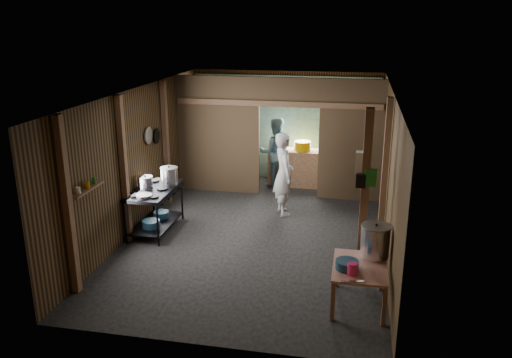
% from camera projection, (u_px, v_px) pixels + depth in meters
% --- Properties ---
extents(floor, '(4.50, 7.00, 0.00)m').
position_uv_depth(floor, '(258.00, 232.00, 9.57)').
color(floor, black).
rests_on(floor, ground).
extents(ceiling, '(4.50, 7.00, 0.00)m').
position_uv_depth(ceiling, '(258.00, 91.00, 8.79)').
color(ceiling, black).
rests_on(ceiling, ground).
extents(wall_back, '(4.50, 0.00, 2.60)m').
position_uv_depth(wall_back, '(286.00, 126.00, 12.45)').
color(wall_back, brown).
rests_on(wall_back, ground).
extents(wall_front, '(4.50, 0.00, 2.60)m').
position_uv_depth(wall_front, '(200.00, 248.00, 5.90)').
color(wall_front, brown).
rests_on(wall_front, ground).
extents(wall_left, '(0.00, 7.00, 2.60)m').
position_uv_depth(wall_left, '(139.00, 158.00, 9.59)').
color(wall_left, brown).
rests_on(wall_left, ground).
extents(wall_right, '(0.00, 7.00, 2.60)m').
position_uv_depth(wall_right, '(388.00, 172.00, 8.76)').
color(wall_right, brown).
rests_on(wall_right, ground).
extents(partition_left, '(1.85, 0.10, 2.60)m').
position_uv_depth(partition_left, '(218.00, 135.00, 11.48)').
color(partition_left, brown).
rests_on(partition_left, floor).
extents(partition_right, '(1.35, 0.10, 2.60)m').
position_uv_depth(partition_right, '(351.00, 141.00, 10.95)').
color(partition_right, brown).
rests_on(partition_right, floor).
extents(partition_header, '(1.30, 0.10, 0.60)m').
position_uv_depth(partition_header, '(290.00, 92.00, 10.89)').
color(partition_header, brown).
rests_on(partition_header, wall_back).
extents(turquoise_panel, '(4.40, 0.06, 2.50)m').
position_uv_depth(turquoise_panel, '(285.00, 128.00, 12.41)').
color(turquoise_panel, '#87C2C4').
rests_on(turquoise_panel, wall_back).
extents(back_counter, '(1.20, 0.50, 0.85)m').
position_uv_depth(back_counter, '(294.00, 168.00, 12.15)').
color(back_counter, '#9D704E').
rests_on(back_counter, floor).
extents(wall_clock, '(0.20, 0.03, 0.20)m').
position_uv_depth(wall_clock, '(296.00, 102.00, 12.13)').
color(wall_clock, silver).
rests_on(wall_clock, wall_back).
extents(post_left_a, '(0.10, 0.12, 2.60)m').
position_uv_depth(post_left_a, '(68.00, 207.00, 7.15)').
color(post_left_a, '#9D704E').
rests_on(post_left_a, floor).
extents(post_left_b, '(0.10, 0.12, 2.60)m').
position_uv_depth(post_left_b, '(124.00, 171.00, 8.83)').
color(post_left_b, '#9D704E').
rests_on(post_left_b, floor).
extents(post_left_c, '(0.10, 0.12, 2.60)m').
position_uv_depth(post_left_c, '(166.00, 144.00, 10.70)').
color(post_left_c, '#9D704E').
rests_on(post_left_c, floor).
extents(post_right, '(0.10, 0.12, 2.60)m').
position_uv_depth(post_right, '(385.00, 175.00, 8.59)').
color(post_right, '#9D704E').
rests_on(post_right, floor).
extents(post_free, '(0.12, 0.12, 2.60)m').
position_uv_depth(post_free, '(365.00, 195.00, 7.62)').
color(post_free, '#9D704E').
rests_on(post_free, floor).
extents(cross_beam, '(4.40, 0.12, 0.12)m').
position_uv_depth(cross_beam, '(277.00, 104.00, 10.96)').
color(cross_beam, '#9D704E').
rests_on(cross_beam, wall_left).
extents(pan_lid_big, '(0.03, 0.34, 0.34)m').
position_uv_depth(pan_lid_big, '(148.00, 135.00, 9.86)').
color(pan_lid_big, gray).
rests_on(pan_lid_big, wall_left).
extents(pan_lid_small, '(0.03, 0.30, 0.30)m').
position_uv_depth(pan_lid_small, '(157.00, 136.00, 10.26)').
color(pan_lid_small, black).
rests_on(pan_lid_small, wall_left).
extents(wall_shelf, '(0.14, 0.80, 0.03)m').
position_uv_depth(wall_shelf, '(87.00, 189.00, 7.58)').
color(wall_shelf, '#9D704E').
rests_on(wall_shelf, wall_left).
extents(jar_white, '(0.07, 0.07, 0.10)m').
position_uv_depth(jar_white, '(78.00, 190.00, 7.33)').
color(jar_white, silver).
rests_on(jar_white, wall_shelf).
extents(jar_yellow, '(0.08, 0.08, 0.10)m').
position_uv_depth(jar_yellow, '(87.00, 185.00, 7.56)').
color(jar_yellow, '#B38400').
rests_on(jar_yellow, wall_shelf).
extents(jar_green, '(0.06, 0.06, 0.10)m').
position_uv_depth(jar_green, '(94.00, 181.00, 7.77)').
color(jar_green, '#238728').
rests_on(jar_green, wall_shelf).
extents(bag_white, '(0.22, 0.15, 0.32)m').
position_uv_depth(bag_white, '(363.00, 162.00, 7.56)').
color(bag_white, silver).
rests_on(bag_white, post_free).
extents(bag_green, '(0.16, 0.12, 0.24)m').
position_uv_depth(bag_green, '(371.00, 177.00, 7.46)').
color(bag_green, '#238728').
rests_on(bag_green, post_free).
extents(bag_black, '(0.14, 0.10, 0.20)m').
position_uv_depth(bag_black, '(361.00, 181.00, 7.48)').
color(bag_black, black).
rests_on(bag_black, post_free).
extents(gas_range, '(0.71, 1.39, 0.82)m').
position_uv_depth(gas_range, '(155.00, 210.00, 9.53)').
color(gas_range, black).
rests_on(gas_range, floor).
extents(prep_table, '(0.73, 1.00, 0.59)m').
position_uv_depth(prep_table, '(359.00, 285.00, 7.10)').
color(prep_table, tan).
rests_on(prep_table, floor).
extents(stove_pot_large, '(0.44, 0.44, 0.34)m').
position_uv_depth(stove_pot_large, '(169.00, 176.00, 9.67)').
color(stove_pot_large, silver).
rests_on(stove_pot_large, gas_range).
extents(stove_pot_med, '(0.33, 0.33, 0.24)m').
position_uv_depth(stove_pot_med, '(145.00, 183.00, 9.44)').
color(stove_pot_med, silver).
rests_on(stove_pot_med, gas_range).
extents(frying_pan, '(0.30, 0.52, 0.07)m').
position_uv_depth(frying_pan, '(144.00, 196.00, 8.98)').
color(frying_pan, gray).
rests_on(frying_pan, gas_range).
extents(blue_tub_front, '(0.32, 0.32, 0.13)m').
position_uv_depth(blue_tub_front, '(151.00, 224.00, 9.38)').
color(blue_tub_front, navy).
rests_on(blue_tub_front, gas_range).
extents(blue_tub_back, '(0.30, 0.30, 0.12)m').
position_uv_depth(blue_tub_back, '(161.00, 214.00, 9.85)').
color(blue_tub_back, navy).
rests_on(blue_tub_back, gas_range).
extents(stock_pot, '(0.56, 0.56, 0.49)m').
position_uv_depth(stock_pot, '(375.00, 242.00, 7.22)').
color(stock_pot, silver).
rests_on(stock_pot, prep_table).
extents(wash_basin, '(0.36, 0.36, 0.12)m').
position_uv_depth(wash_basin, '(347.00, 265.00, 6.92)').
color(wash_basin, navy).
rests_on(wash_basin, prep_table).
extents(pink_bucket, '(0.18, 0.18, 0.16)m').
position_uv_depth(pink_bucket, '(352.00, 269.00, 6.76)').
color(pink_bucket, '#ED2B73').
rests_on(pink_bucket, prep_table).
extents(knife, '(0.30, 0.09, 0.01)m').
position_uv_depth(knife, '(353.00, 281.00, 6.60)').
color(knife, silver).
rests_on(knife, prep_table).
extents(yellow_tub, '(0.39, 0.39, 0.21)m').
position_uv_depth(yellow_tub, '(302.00, 146.00, 11.95)').
color(yellow_tub, '#B38400').
rests_on(yellow_tub, back_counter).
extents(red_cup, '(0.11, 0.11, 0.13)m').
position_uv_depth(red_cup, '(284.00, 147.00, 12.05)').
color(red_cup, '#990019').
rests_on(red_cup, back_counter).
extents(cook, '(0.61, 0.72, 1.67)m').
position_uv_depth(cook, '(284.00, 174.00, 10.25)').
color(cook, silver).
rests_on(cook, floor).
extents(worker_back, '(0.93, 0.81, 1.62)m').
position_uv_depth(worker_back, '(275.00, 152.00, 11.98)').
color(worker_back, slate).
rests_on(worker_back, floor).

